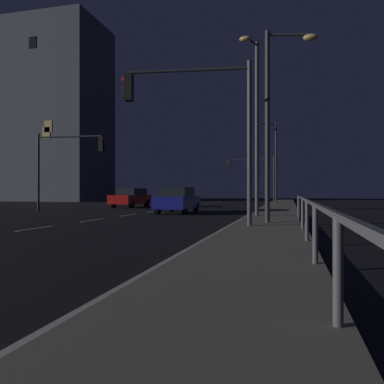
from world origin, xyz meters
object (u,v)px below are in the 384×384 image
at_px(car, 178,200).
at_px(street_lamp_median, 255,113).
at_px(traffic_light_near_left, 193,110).
at_px(building_distant, 40,114).
at_px(car_oncoming, 131,197).
at_px(traffic_light_far_left, 252,170).
at_px(street_lamp_corner, 276,107).
at_px(traffic_light_mid_left, 68,155).
at_px(street_lamp_across_street, 273,155).

bearing_deg(car, street_lamp_median, -37.76).
bearing_deg(traffic_light_near_left, street_lamp_median, 72.18).
bearing_deg(traffic_light_near_left, building_distant, 132.22).
distance_m(car_oncoming, traffic_light_far_left, 16.03).
bearing_deg(car_oncoming, building_distant, 139.94).
height_order(car_oncoming, building_distant, building_distant).
bearing_deg(building_distant, traffic_light_far_left, -10.31).
height_order(traffic_light_near_left, street_lamp_corner, street_lamp_corner).
relative_size(traffic_light_mid_left, street_lamp_across_street, 0.63).
bearing_deg(street_lamp_across_street, car, -105.44).
bearing_deg(street_lamp_median, traffic_light_mid_left, 162.82).
relative_size(car, building_distant, 0.18).
xyz_separation_m(traffic_light_near_left, traffic_light_mid_left, (-10.67, 9.03, -0.49)).
bearing_deg(car, traffic_light_near_left, -70.15).
bearing_deg(traffic_light_near_left, traffic_light_mid_left, 139.77).
xyz_separation_m(traffic_light_far_left, street_lamp_corner, (3.43, -27.56, 0.74)).
xyz_separation_m(traffic_light_near_left, street_lamp_median, (1.67, 5.21, 0.85)).
relative_size(car_oncoming, building_distant, 0.18).
bearing_deg(street_lamp_median, traffic_light_near_left, -107.82).
height_order(car, traffic_light_mid_left, traffic_light_mid_left).
bearing_deg(car, traffic_light_far_left, 82.82).
distance_m(car_oncoming, street_lamp_median, 16.13).
xyz_separation_m(car, car_oncoming, (-6.12, 7.15, 0.00)).
bearing_deg(traffic_light_near_left, car, 109.85).
height_order(car, street_lamp_median, street_lamp_median).
distance_m(car_oncoming, traffic_light_near_left, 19.00).
distance_m(traffic_light_near_left, building_distant, 47.98).
xyz_separation_m(traffic_light_near_left, street_lamp_across_street, (1.61, 26.67, 0.88)).
bearing_deg(street_lamp_across_street, street_lamp_corner, -87.42).
xyz_separation_m(street_lamp_median, building_distant, (-33.43, 29.78, 7.51)).
xyz_separation_m(traffic_light_far_left, street_lamp_across_street, (2.31, -2.68, 1.29)).
xyz_separation_m(traffic_light_mid_left, street_lamp_corner, (13.40, -7.25, 0.82)).
distance_m(traffic_light_mid_left, street_lamp_median, 12.99).
distance_m(car, street_lamp_median, 7.50).
distance_m(traffic_light_mid_left, building_distant, 34.59).
bearing_deg(traffic_light_far_left, car_oncoming, -123.42).
bearing_deg(street_lamp_across_street, traffic_light_mid_left, -124.84).
height_order(car, traffic_light_near_left, traffic_light_near_left).
bearing_deg(car_oncoming, traffic_light_far_left, 56.58).
xyz_separation_m(car_oncoming, traffic_light_far_left, (8.68, 13.16, 2.91)).
relative_size(traffic_light_near_left, traffic_light_far_left, 1.09).
relative_size(car_oncoming, street_lamp_across_street, 0.55).
bearing_deg(street_lamp_corner, traffic_light_far_left, 97.10).
distance_m(street_lamp_corner, street_lamp_across_street, 24.92).
xyz_separation_m(street_lamp_corner, building_distant, (-34.48, 33.21, 8.03)).
xyz_separation_m(street_lamp_across_street, building_distant, (-33.36, 8.32, 7.48)).
height_order(car_oncoming, traffic_light_far_left, traffic_light_far_left).
distance_m(street_lamp_across_street, building_distant, 35.19).
bearing_deg(building_distant, traffic_light_mid_left, -50.92).
xyz_separation_m(car_oncoming, street_lamp_across_street, (11.00, 10.48, 4.19)).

